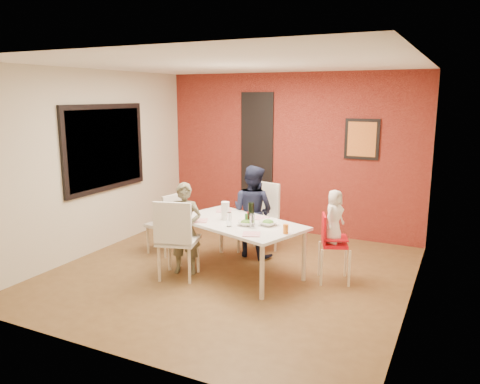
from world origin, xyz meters
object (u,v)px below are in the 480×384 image
at_px(wine_bottle, 251,213).
at_px(paper_towel_roll, 225,211).
at_px(dining_table, 239,226).
at_px(chair_left, 168,220).
at_px(chair_near, 176,236).
at_px(child_near, 185,229).
at_px(high_chair, 332,242).
at_px(toddler, 334,216).
at_px(chair_far, 261,214).
at_px(child_far, 253,211).

xyz_separation_m(wine_bottle, paper_towel_roll, (-0.40, 0.05, -0.02)).
height_order(dining_table, chair_left, chair_left).
height_order(chair_near, child_near, child_near).
distance_m(chair_near, wine_bottle, 0.99).
xyz_separation_m(chair_left, wine_bottle, (1.47, -0.27, 0.33)).
height_order(high_chair, paper_towel_roll, paper_towel_roll).
relative_size(chair_near, toddler, 1.56).
distance_m(chair_far, child_far, 0.27).
height_order(dining_table, chair_near, chair_near).
bearing_deg(wine_bottle, chair_left, 169.60).
relative_size(dining_table, chair_near, 1.82).
relative_size(child_near, paper_towel_roll, 5.04).
height_order(dining_table, wine_bottle, wine_bottle).
xyz_separation_m(chair_left, toddler, (2.47, 0.04, 0.34)).
distance_m(child_far, toddler, 1.40).
bearing_deg(paper_towel_roll, child_far, 83.28).
relative_size(chair_far, paper_towel_roll, 4.30).
bearing_deg(paper_towel_roll, chair_near, -125.39).
xyz_separation_m(high_chair, toddler, (0.02, 0.01, 0.33)).
relative_size(chair_left, toddler, 1.37).
bearing_deg(chair_far, child_near, -99.61).
bearing_deg(dining_table, chair_far, 96.28).
xyz_separation_m(chair_far, chair_left, (-1.18, -0.73, -0.07)).
bearing_deg(chair_far, toddler, -14.95).
xyz_separation_m(chair_left, paper_towel_roll, (1.08, -0.22, 0.31)).
xyz_separation_m(chair_near, toddler, (1.80, 0.83, 0.26)).
bearing_deg(dining_table, chair_near, -137.97).
bearing_deg(wine_bottle, chair_near, -146.97).
relative_size(chair_far, wine_bottle, 3.69).
bearing_deg(paper_towel_roll, child_near, -143.29).
height_order(high_chair, child_far, child_far).
bearing_deg(chair_far, paper_towel_roll, -83.04).
relative_size(chair_far, child_far, 0.77).
distance_m(dining_table, child_far, 0.73).
relative_size(dining_table, child_far, 1.42).
bearing_deg(toddler, chair_left, 107.29).
distance_m(chair_left, toddler, 2.50).
distance_m(child_near, toddler, 1.93).
xyz_separation_m(chair_near, paper_towel_roll, (0.41, 0.57, 0.24)).
bearing_deg(high_chair, wine_bottle, 85.79).
distance_m(high_chair, child_near, 1.90).
height_order(chair_far, child_near, child_near).
bearing_deg(dining_table, high_chair, 12.66).
bearing_deg(chair_left, chair_near, 49.44).
bearing_deg(child_near, dining_table, 9.87).
bearing_deg(chair_near, chair_far, -123.92).
bearing_deg(chair_left, toddler, 100.12).
bearing_deg(high_chair, chair_left, 69.60).
bearing_deg(chair_left, chair_far, 130.94).
distance_m(chair_left, wine_bottle, 1.54).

